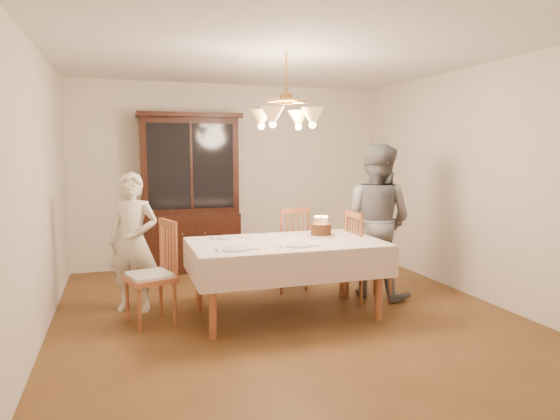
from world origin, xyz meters
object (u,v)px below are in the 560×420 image
object	(u,v)px
china_hutch	(190,196)
chair_far_side	(287,253)
elderly_woman	(133,242)
dining_table	(286,249)
birthday_cake	(321,230)

from	to	relation	value
china_hutch	chair_far_side	world-z (taller)	china_hutch
elderly_woman	chair_far_side	bearing A→B (deg)	32.67
dining_table	birthday_cake	world-z (taller)	birthday_cake
china_hutch	dining_table	bearing A→B (deg)	-73.99
birthday_cake	elderly_woman	bearing A→B (deg)	167.04
dining_table	birthday_cake	bearing A→B (deg)	21.45
chair_far_side	elderly_woman	bearing A→B (deg)	-171.06
china_hutch	elderly_woman	bearing A→B (deg)	-116.24
chair_far_side	birthday_cake	xyz separation A→B (m)	(0.14, -0.71, 0.38)
china_hutch	elderly_woman	size ratio (longest dim) A/B	1.50
china_hutch	elderly_woman	world-z (taller)	china_hutch
elderly_woman	birthday_cake	distance (m)	1.96
china_hutch	birthday_cake	world-z (taller)	china_hutch
chair_far_side	dining_table	bearing A→B (deg)	-108.85
dining_table	birthday_cake	distance (m)	0.50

